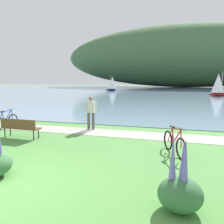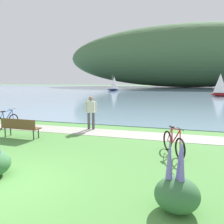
{
  "view_description": "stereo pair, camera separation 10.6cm",
  "coord_description": "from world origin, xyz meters",
  "px_view_note": "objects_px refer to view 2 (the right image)",
  "views": [
    {
      "loc": [
        3.99,
        -4.32,
        2.58
      ],
      "look_at": [
        0.84,
        6.36,
        1.0
      ],
      "focal_mm": 36.85,
      "sensor_mm": 36.0,
      "label": 1
    },
    {
      "loc": [
        4.09,
        -4.29,
        2.58
      ],
      "look_at": [
        0.84,
        6.36,
        1.0
      ],
      "focal_mm": 36.85,
      "sensor_mm": 36.0,
      "label": 2
    }
  ],
  "objects_px": {
    "sailboat_mid_bay": "(220,85)",
    "bicycle_beside_path": "(173,143)",
    "bicycle_leaning_near_bench": "(6,121)",
    "person_at_shoreline": "(91,111)",
    "park_bench_near_camera": "(20,126)",
    "sailboat_nearest_to_shore": "(114,84)"
  },
  "relations": [
    {
      "from": "person_at_shoreline",
      "to": "sailboat_nearest_to_shore",
      "type": "relative_size",
      "value": 0.49
    },
    {
      "from": "park_bench_near_camera",
      "to": "bicycle_beside_path",
      "type": "xyz_separation_m",
      "value": [
        6.59,
        -0.36,
        -0.12
      ]
    },
    {
      "from": "bicycle_beside_path",
      "to": "person_at_shoreline",
      "type": "bearing_deg",
      "value": 145.42
    },
    {
      "from": "bicycle_beside_path",
      "to": "sailboat_nearest_to_shore",
      "type": "distance_m",
      "value": 43.91
    },
    {
      "from": "bicycle_leaning_near_bench",
      "to": "sailboat_nearest_to_shore",
      "type": "distance_m",
      "value": 40.15
    },
    {
      "from": "park_bench_near_camera",
      "to": "bicycle_beside_path",
      "type": "relative_size",
      "value": 1.12
    },
    {
      "from": "bicycle_beside_path",
      "to": "sailboat_mid_bay",
      "type": "xyz_separation_m",
      "value": [
        5.75,
        30.54,
        1.42
      ]
    },
    {
      "from": "bicycle_leaning_near_bench",
      "to": "bicycle_beside_path",
      "type": "xyz_separation_m",
      "value": [
        8.58,
        -1.75,
        0.0
      ]
    },
    {
      "from": "bicycle_leaning_near_bench",
      "to": "bicycle_beside_path",
      "type": "height_order",
      "value": "same"
    },
    {
      "from": "bicycle_beside_path",
      "to": "sailboat_nearest_to_shore",
      "type": "relative_size",
      "value": 0.47
    },
    {
      "from": "bicycle_beside_path",
      "to": "person_at_shoreline",
      "type": "height_order",
      "value": "person_at_shoreline"
    },
    {
      "from": "sailboat_nearest_to_shore",
      "to": "park_bench_near_camera",
      "type": "bearing_deg",
      "value": -79.22
    },
    {
      "from": "bicycle_beside_path",
      "to": "sailboat_mid_bay",
      "type": "relative_size",
      "value": 0.43
    },
    {
      "from": "bicycle_leaning_near_bench",
      "to": "person_at_shoreline",
      "type": "bearing_deg",
      "value": 15.22
    },
    {
      "from": "person_at_shoreline",
      "to": "sailboat_nearest_to_shore",
      "type": "bearing_deg",
      "value": 104.77
    },
    {
      "from": "bicycle_leaning_near_bench",
      "to": "person_at_shoreline",
      "type": "distance_m",
      "value": 4.52
    },
    {
      "from": "bicycle_beside_path",
      "to": "sailboat_mid_bay",
      "type": "distance_m",
      "value": 31.11
    },
    {
      "from": "bicycle_beside_path",
      "to": "park_bench_near_camera",
      "type": "bearing_deg",
      "value": 176.9
    },
    {
      "from": "sailboat_mid_bay",
      "to": "bicycle_beside_path",
      "type": "bearing_deg",
      "value": -100.66
    },
    {
      "from": "sailboat_nearest_to_shore",
      "to": "sailboat_mid_bay",
      "type": "height_order",
      "value": "sailboat_mid_bay"
    },
    {
      "from": "bicycle_leaning_near_bench",
      "to": "sailboat_mid_bay",
      "type": "relative_size",
      "value": 0.47
    },
    {
      "from": "park_bench_near_camera",
      "to": "sailboat_nearest_to_shore",
      "type": "bearing_deg",
      "value": 100.78
    }
  ]
}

